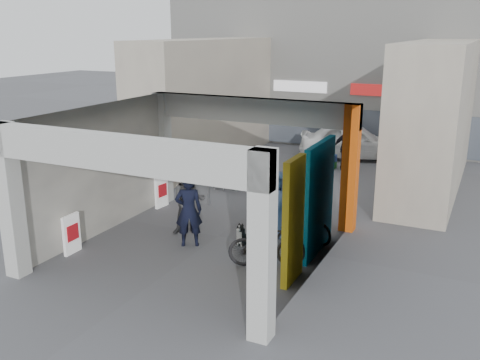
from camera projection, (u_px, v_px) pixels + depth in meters
The scene contains 21 objects.
ground at pixel (218, 236), 14.39m from camera, with size 90.00×90.00×0.00m, color #515155.
arcade_canopy at pixel (221, 162), 12.83m from camera, with size 6.40×6.45×6.40m.
far_building at pixel (355, 59), 25.44m from camera, with size 18.00×4.08×8.00m.
plaza_bldg_left at pixel (206, 101), 22.09m from camera, with size 2.00×9.00×5.00m, color #BEB39E.
plaza_bldg_right at pixel (435, 116), 18.34m from camera, with size 2.00×9.00×5.00m, color #BEB39E.
bollard_left at pixel (209, 191), 16.87m from camera, with size 0.09×0.09×0.92m, color #95989D.
bollard_center at pixel (254, 196), 16.36m from camera, with size 0.09×0.09×0.88m, color #95989D.
bollard_right at pixel (306, 202), 15.76m from camera, with size 0.09×0.09×0.92m, color #95989D.
advert_board_near at pixel (72, 234), 13.20m from camera, with size 0.11×0.55×1.00m.
advert_board_far at pixel (161, 191), 16.64m from camera, with size 0.15×0.56×1.00m.
cafe_set at pixel (242, 177), 18.79m from camera, with size 1.64×1.32×0.99m.
produce_stand at pixel (229, 170), 20.00m from camera, with size 1.18×0.64×0.78m.
crate_stack at pixel (330, 161), 21.35m from camera, with size 0.50×0.41×0.56m.
border_collie at pixel (241, 236), 13.77m from camera, with size 0.23×0.44×0.61m.
man_with_dog at pixel (189, 211), 13.55m from camera, with size 0.69×0.45×1.89m, color black.
man_back_turned at pixel (189, 201), 14.35m from camera, with size 0.90×0.70×1.86m, color #39393B.
man_elderly at pixel (277, 204), 14.20m from camera, with size 0.88×0.57×1.81m, color #50699B.
man_crates at pixel (347, 148), 20.96m from camera, with size 1.03×0.43×1.76m, color black.
bicycle_front at pixel (304, 222), 14.10m from camera, with size 0.64×1.84×0.97m, color black.
bicycle_rear at pixel (267, 244), 12.44m from camera, with size 0.51×1.82×1.09m, color black.
white_van at pixel (352, 141), 22.86m from camera, with size 1.79×4.46×1.52m, color white.
Camera 1 is at (6.35, -11.85, 5.39)m, focal length 40.00 mm.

